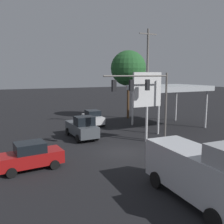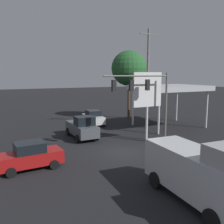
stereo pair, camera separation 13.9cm
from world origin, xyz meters
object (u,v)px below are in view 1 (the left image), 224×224
Objects in this scene: utility_pole at (147,77)px; sedan_waiting at (30,156)px; price_sign at (147,92)px; traffic_signal_assembly at (144,92)px; delivery_truck at (202,172)px; sedan_far at (93,118)px; street_tree at (128,68)px; pickup_parked at (82,128)px.

utility_pole reaches higher than sedan_waiting.
traffic_signal_assembly is at bearing 45.11° from price_sign.
sedan_waiting is 11.37m from delivery_truck.
street_tree reaches higher than sedan_far.
street_tree is at bearing 111.28° from sedan_far.
sedan_waiting is at bearing -137.78° from delivery_truck.
delivery_truck is (2.71, 21.32, 0.74)m from sedan_far.
pickup_parked is 14.58m from street_tree.
utility_pole is 1.18× the size of street_tree.
delivery_truck is (3.36, 10.30, -3.33)m from traffic_signal_assembly.
utility_pole is 18.92m from delivery_truck.
street_tree is (-1.42, -6.98, 1.21)m from utility_pole.
traffic_signal_assembly is 1.50× the size of sedan_waiting.
traffic_signal_assembly is at bearing -176.12° from sedan_waiting.
delivery_truck is at bearing 69.01° from price_sign.
utility_pole reaches higher than pickup_parked.
utility_pole is at bearing 97.41° from pickup_parked.
delivery_truck is (-7.14, 8.81, 0.74)m from sedan_waiting.
street_tree is (-6.66, -2.20, 6.53)m from sedan_far.
street_tree is (-5.05, -12.25, 2.55)m from price_sign.
sedan_waiting is at bearing 8.05° from traffic_signal_assembly.
street_tree is at bearing -142.49° from sedan_waiting.
street_tree is at bearing 161.48° from delivery_truck.
pickup_parked reaches higher than sedan_waiting.
price_sign is at bearing 51.89° from pickup_parked.
traffic_signal_assembly is 14.73m from street_tree.
street_tree is (-9.38, -23.52, 5.78)m from delivery_truck.
traffic_signal_assembly is 1.51× the size of sedan_far.
price_sign is 1.31× the size of pickup_parked.
price_sign is 13.49m from street_tree.
sedan_waiting is (9.85, 12.50, 0.00)m from sedan_far.
traffic_signal_assembly is 0.67× the size of street_tree.
traffic_signal_assembly is 0.98× the size of delivery_truck.
sedan_far is (1.61, -10.05, -3.98)m from price_sign.
street_tree reaches higher than pickup_parked.
delivery_truck is (-0.93, 15.40, 0.58)m from pickup_parked.
utility_pole is 7.22m from street_tree.
utility_pole is at bearing 50.67° from sedan_far.
price_sign is at bearing 67.59° from street_tree.
utility_pole is 1.75× the size of price_sign.
delivery_truck reaches higher than sedan_waiting.
traffic_signal_assembly reaches higher than pickup_parked.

